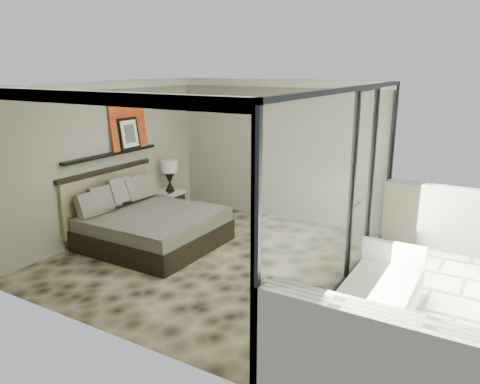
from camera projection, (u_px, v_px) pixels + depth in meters
The scene contains 13 objects.
floor at pixel (209, 257), 7.74m from camera, with size 5.00×5.00×0.00m, color black.
ceiling at pixel (205, 84), 7.01m from camera, with size 4.50×5.00×0.02m, color silver.
back_wall at pixel (277, 151), 9.43m from camera, with size 4.50×0.02×2.80m, color gray.
left_wall at pixel (106, 160), 8.48m from camera, with size 0.02×5.00×2.80m, color gray.
glass_wall at pixel (345, 194), 6.26m from camera, with size 0.08×5.00×2.80m, color white.
terrace_slab at pixel (454, 321), 5.89m from camera, with size 3.00×5.00×0.12m, color #BAB69F.
picture_ledge at pixel (112, 154), 8.51m from camera, with size 0.12×2.20×0.05m, color black.
bed at pixel (149, 225), 8.22m from camera, with size 2.16×2.09×1.20m.
nightstand at pixel (169, 203), 9.83m from camera, with size 0.52×0.52×0.52m, color black.
table_lamp at pixel (169, 171), 9.69m from camera, with size 0.36×0.36×0.66m.
abstract_canvas at pixel (128, 125), 8.79m from camera, with size 0.04×0.90×0.90m, color #BC3810.
framed_print at pixel (129, 134), 8.76m from camera, with size 0.03×0.50×0.60m, color black.
lounger at pixel (378, 295), 5.98m from camera, with size 0.89×1.74×0.68m.
Camera 1 is at (4.14, -5.90, 3.05)m, focal length 35.00 mm.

